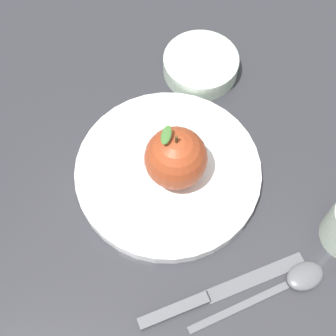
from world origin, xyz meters
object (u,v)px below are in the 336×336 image
at_px(dinner_plate, 168,171).
at_px(side_bowl, 201,64).
at_px(knife, 208,297).
at_px(apple, 174,158).
at_px(spoon, 290,283).

xyz_separation_m(dinner_plate, side_bowl, (0.01, -0.19, 0.01)).
bearing_deg(knife, dinner_plate, -55.55).
xyz_separation_m(dinner_plate, knife, (-0.10, 0.14, -0.01)).
relative_size(apple, spoon, 0.64).
xyz_separation_m(knife, spoon, (-0.09, -0.05, 0.00)).
distance_m(dinner_plate, apple, 0.05).
relative_size(dinner_plate, knife, 1.41).
height_order(apple, side_bowl, apple).
distance_m(apple, side_bowl, 0.19).
distance_m(side_bowl, spoon, 0.35).
height_order(side_bowl, knife, side_bowl).
xyz_separation_m(side_bowl, spoon, (-0.20, 0.28, -0.01)).
xyz_separation_m(apple, spoon, (-0.18, 0.09, -0.05)).
distance_m(apple, spoon, 0.21).
distance_m(dinner_plate, spoon, 0.21).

